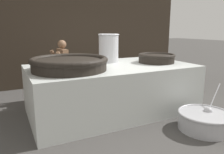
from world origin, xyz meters
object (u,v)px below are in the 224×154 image
object	(u,v)px
giant_wok_far	(156,58)
prep_bowl_vegetables	(205,120)
giant_wok_near	(69,63)
cook	(63,68)
stock_pot	(109,48)

from	to	relation	value
giant_wok_far	prep_bowl_vegetables	world-z (taller)	giant_wok_far
giant_wok_near	prep_bowl_vegetables	world-z (taller)	giant_wok_near
prep_bowl_vegetables	giant_wok_near	bearing A→B (deg)	144.20
giant_wok_near	cook	size ratio (longest dim) A/B	0.96
giant_wok_near	stock_pot	world-z (taller)	stock_pot
cook	prep_bowl_vegetables	world-z (taller)	cook
giant_wok_far	stock_pot	distance (m)	1.14
stock_pot	giant_wok_far	bearing A→B (deg)	-31.46
giant_wok_near	stock_pot	distance (m)	1.30
giant_wok_near	stock_pot	xyz separation A→B (m)	(1.13, 0.62, 0.20)
stock_pot	cook	xyz separation A→B (m)	(-0.92, 0.77, -0.54)
giant_wok_far	prep_bowl_vegetables	distance (m)	1.79
stock_pot	cook	world-z (taller)	stock_pot
giant_wok_far	stock_pot	bearing A→B (deg)	148.54
stock_pot	giant_wok_near	bearing A→B (deg)	-150.99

